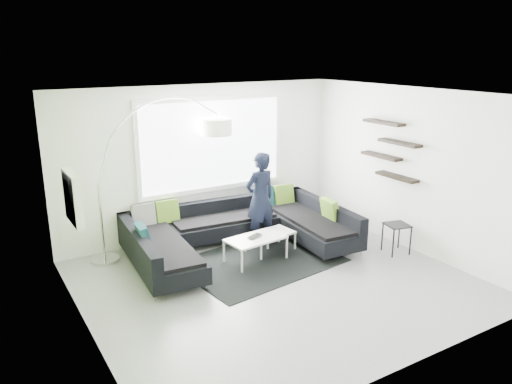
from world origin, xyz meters
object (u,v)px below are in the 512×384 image
Objects in this scene: person at (260,198)px; laptop at (257,237)px; side_table at (396,239)px; arc_lamp at (98,185)px; coffee_table at (263,245)px; sectional_sofa at (240,234)px.

laptop is (-0.48, -0.67, -0.42)m from person.
side_table is at bearing 131.40° from person.
coffee_table is at bearing -24.23° from arc_lamp.
sectional_sofa is 7.45× the size of side_table.
coffee_table is 3.61× the size of laptop.
laptop is at bearing 48.94° from person.
laptop is at bearing -28.35° from arc_lamp.
sectional_sofa is 2.47m from arc_lamp.
arc_lamp reaches higher than sectional_sofa.
arc_lamp is (-2.37, 1.18, 1.12)m from coffee_table.
arc_lamp is 7.64× the size of laptop.
laptop is at bearing -157.83° from coffee_table.
arc_lamp is at bearing 162.55° from sectional_sofa.
side_table is (2.03, -1.06, 0.05)m from coffee_table.
person reaches higher than coffee_table.
sectional_sofa is 0.77m from person.
sectional_sofa is at bearing 148.72° from side_table.
side_table reaches higher than coffee_table.
arc_lamp is at bearing -18.72° from person.
laptop is (-0.20, -0.11, 0.22)m from coffee_table.
side_table is 0.31× the size of person.
sectional_sofa is 11.16× the size of laptop.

